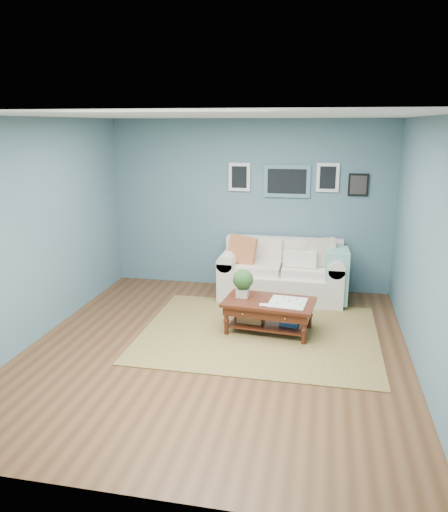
# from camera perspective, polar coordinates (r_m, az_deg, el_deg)

# --- Properties ---
(room_shell) EXTENTS (5.00, 5.02, 2.70)m
(room_shell) POSITION_cam_1_polar(r_m,az_deg,el_deg) (5.67, -0.64, 2.10)
(room_shell) COLOR brown
(room_shell) RESTS_ON ground
(area_rug) EXTENTS (2.98, 2.39, 0.01)m
(area_rug) POSITION_cam_1_polar(r_m,az_deg,el_deg) (6.51, 4.03, -8.81)
(area_rug) COLOR brown
(area_rug) RESTS_ON ground
(loveseat) EXTENTS (1.92, 0.87, 0.99)m
(loveseat) POSITION_cam_1_polar(r_m,az_deg,el_deg) (7.72, 7.23, -1.91)
(loveseat) COLOR #F3E3CE
(loveseat) RESTS_ON ground
(coffee_table) EXTENTS (1.20, 0.77, 0.80)m
(coffee_table) POSITION_cam_1_polar(r_m,az_deg,el_deg) (6.46, 4.65, -5.65)
(coffee_table) COLOR #38120B
(coffee_table) RESTS_ON ground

